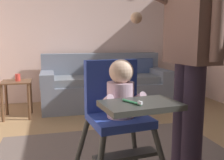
# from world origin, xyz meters

# --- Properties ---
(wall_far) EXTENTS (5.26, 0.06, 2.62)m
(wall_far) POSITION_xyz_m (0.00, 2.49, 1.31)
(wall_far) COLOR beige
(wall_far) RESTS_ON ground
(couch) EXTENTS (2.05, 0.86, 0.86)m
(couch) POSITION_xyz_m (0.22, 1.97, 0.33)
(couch) COLOR slate
(couch) RESTS_ON ground
(high_chair) EXTENTS (0.67, 0.78, 0.97)m
(high_chair) POSITION_xyz_m (-0.24, -0.57, 0.67)
(high_chair) COLOR #353733
(high_chair) RESTS_ON ground
(adult_standing) EXTENTS (0.54, 0.50, 1.72)m
(adult_standing) POSITION_xyz_m (0.26, -0.53, 0.97)
(adult_standing) COLOR #312637
(adult_standing) RESTS_ON ground
(side_table) EXTENTS (0.40, 0.40, 0.52)m
(side_table) POSITION_xyz_m (-1.13, 1.61, 0.38)
(side_table) COLOR brown
(side_table) RESTS_ON ground
(sippy_cup) EXTENTS (0.07, 0.07, 0.10)m
(sippy_cup) POSITION_xyz_m (-1.11, 1.61, 0.57)
(sippy_cup) COLOR #D13D33
(sippy_cup) RESTS_ON side_table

